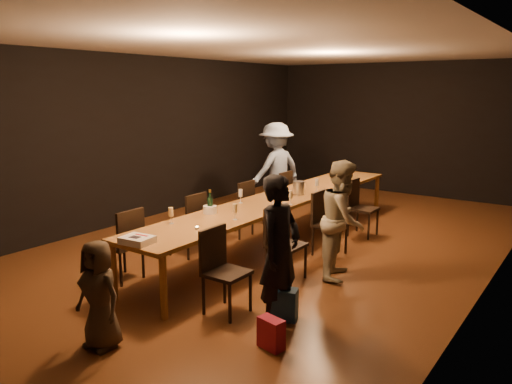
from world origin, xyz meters
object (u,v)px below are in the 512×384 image
Objects in this scene: chair_right_1 at (286,244)px; chair_left_0 at (122,244)px; woman_tan at (343,219)px; birthday_cake at (137,240)px; chair_right_2 at (330,224)px; ice_bucket at (299,188)px; table at (281,201)px; chair_left_3 at (277,196)px; chair_right_3 at (363,208)px; chair_left_2 at (237,208)px; man_blue at (276,169)px; champagne_bottle at (210,201)px; chair_right_0 at (227,272)px; plate_stack at (210,210)px; child at (99,295)px; woman_birthday at (280,251)px; chair_left_1 at (187,224)px.

chair_left_0 is (-1.70, -1.20, 0.00)m from chair_right_1.
birthday_cake is (-1.38, -2.18, 0.03)m from woman_tan.
ice_bucket reaches higher than chair_right_2.
table is 6.45× the size of chair_left_3.
birthday_cake is (-0.86, -4.07, 0.32)m from chair_right_3.
chair_left_3 is (0.00, 3.60, 0.00)m from chair_left_0.
chair_left_2 is 0.53× the size of man_blue.
chair_left_2 is 2.88× the size of champagne_bottle.
chair_right_0 is (0.85, -2.40, -0.24)m from table.
chair_left_0 is 5.08× the size of plate_stack.
man_blue reaches higher than champagne_bottle.
chair_left_2 is at bearing -125.22° from chair_right_1.
chair_right_2 is at bearing 51.75° from champagne_bottle.
plate_stack is 1.81m from ice_bucket.
ice_bucket is (-0.76, 0.39, 0.39)m from chair_right_2.
champagne_bottle is at bearing -38.25° from chair_right_2.
birthday_cake is at bearing 111.51° from child.
chair_right_3 is at bearing 46.74° from ice_bucket.
chair_left_2 is 1.09m from ice_bucket.
birthday_cake is 1.95× the size of plate_stack.
ice_bucket is at bearing -18.58° from chair_left_0.
woman_birthday is (1.43, -2.27, 0.08)m from table.
man_blue reaches higher than birthday_cake.
child is at bearing -22.11° from chair_right_0.
chair_right_0 reaches higher than birthday_cake.
child is 3.22× the size of champagne_bottle.
child reaches higher than chair_left_1.
woman_tan is at bearing 162.85° from chair_right_0.
woman_birthday is 4.82× the size of champagne_bottle.
birthday_cake is at bearing -16.62° from chair_right_2.
champagne_bottle is (-0.24, -1.38, 0.21)m from table.
birthday_cake is at bearing -61.24° from chair_right_0.
ice_bucket is (0.94, -0.81, 0.39)m from chair_left_3.
plate_stack is at bearing -38.10° from chair_right_2.
man_blue is at bearing 103.38° from child.
woman_tan reaches higher than chair_right_1.
chair_left_2 is 4.49× the size of ice_bucket.
chair_right_3 is 2.84m from champagne_bottle.
ice_bucket is (-1.29, 1.08, 0.09)m from woman_tan.
chair_right_0 is at bearing -0.00° from chair_right_2.
plate_stack is at bearing -132.71° from chair_right_0.
child is 2.37m from champagne_bottle.
table is 6.45× the size of chair_left_1.
chair_left_1 reaches higher than birthday_cake.
man_blue is at bearing 4.26° from chair_left_0.
chair_right_1 is at bearing 180.00° from chair_right_0.
chair_left_1 is 1.20m from chair_left_2.
chair_left_1 is 2.60× the size of birthday_cake.
woman_birthday is 1.02× the size of woman_tan.
woman_tan is at bearing -77.20° from chair_left_1.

